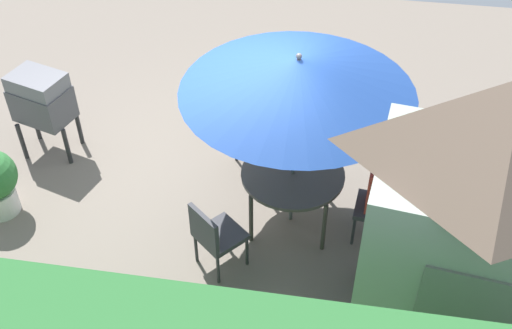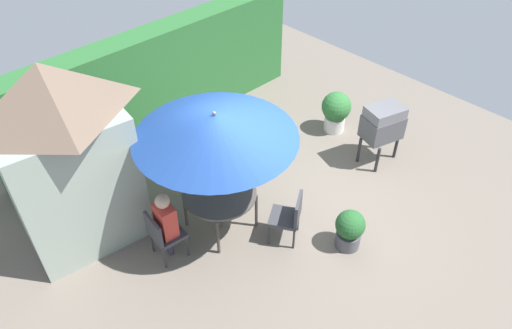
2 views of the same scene
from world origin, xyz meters
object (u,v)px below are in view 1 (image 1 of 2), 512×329
(patio_umbrella, at_px, (298,75))
(chair_near_shed, at_px, (384,205))
(potted_plant_by_grill, at_px, (222,101))
(garden_shed, at_px, (473,230))
(patio_table, at_px, (293,177))
(chair_toward_hedge, at_px, (214,234))
(bbq_grill, at_px, (41,99))
(chair_far_side, at_px, (253,131))
(person_in_red, at_px, (380,186))

(patio_umbrella, bearing_deg, chair_near_shed, 173.55)
(chair_near_shed, distance_m, potted_plant_by_grill, 2.90)
(garden_shed, bearing_deg, patio_table, -40.53)
(chair_toward_hedge, bearing_deg, bbq_grill, -32.32)
(chair_far_side, relative_size, chair_toward_hedge, 1.00)
(chair_far_side, bearing_deg, chair_near_shed, 146.91)
(potted_plant_by_grill, bearing_deg, patio_umbrella, 124.27)
(garden_shed, distance_m, chair_near_shed, 1.79)
(chair_far_side, xyz_separation_m, person_in_red, (-1.58, 1.07, 0.26))
(patio_umbrella, xyz_separation_m, chair_far_side, (0.61, -0.97, -1.53))
(chair_near_shed, height_order, chair_toward_hedge, same)
(chair_near_shed, relative_size, person_in_red, 0.71)
(garden_shed, xyz_separation_m, patio_table, (1.66, -1.42, -0.91))
(chair_far_side, height_order, chair_toward_hedge, same)
(patio_umbrella, bearing_deg, chair_far_side, -57.66)
(chair_near_shed, bearing_deg, chair_far_side, -33.09)
(potted_plant_by_grill, bearing_deg, person_in_red, 139.43)
(garden_shed, height_order, patio_umbrella, garden_shed)
(potted_plant_by_grill, bearing_deg, patio_table, 124.27)
(patio_umbrella, relative_size, bbq_grill, 2.02)
(patio_umbrella, bearing_deg, patio_table, 7.13)
(chair_far_side, bearing_deg, chair_toward_hedge, 86.04)
(chair_near_shed, height_order, potted_plant_by_grill, chair_near_shed)
(bbq_grill, bearing_deg, chair_toward_hedge, 147.68)
(bbq_grill, xyz_separation_m, chair_near_shed, (-4.37, 0.89, -0.33))
(patio_table, xyz_separation_m, chair_far_side, (0.61, -0.97, -0.17))
(patio_table, relative_size, patio_umbrella, 0.49)
(person_in_red, bearing_deg, chair_toward_hedge, 23.72)
(patio_table, distance_m, chair_far_side, 1.15)
(potted_plant_by_grill, bearing_deg, bbq_grill, 24.06)
(chair_far_side, bearing_deg, potted_plant_by_grill, -53.40)
(patio_table, xyz_separation_m, chair_near_shed, (-1.05, 0.12, -0.17))
(person_in_red, bearing_deg, potted_plant_by_grill, -40.57)
(garden_shed, xyz_separation_m, potted_plant_by_grill, (2.83, -3.14, -1.22))
(patio_table, xyz_separation_m, bbq_grill, (3.31, -0.77, 0.16))
(person_in_red, bearing_deg, bbq_grill, -11.63)
(garden_shed, bearing_deg, potted_plant_by_grill, -47.97)
(chair_toward_hedge, xyz_separation_m, person_in_red, (-1.70, -0.75, 0.26))
(chair_far_side, xyz_separation_m, chair_toward_hedge, (0.13, 1.82, 0.00))
(bbq_grill, xyz_separation_m, potted_plant_by_grill, (-2.14, -0.95, -0.47))
(chair_far_side, bearing_deg, patio_table, 122.34)
(chair_toward_hedge, distance_m, potted_plant_by_grill, 2.63)
(chair_near_shed, bearing_deg, person_in_red, -6.45)
(bbq_grill, height_order, chair_near_shed, bbq_grill)
(bbq_grill, relative_size, chair_near_shed, 1.33)
(chair_toward_hedge, bearing_deg, patio_table, -130.66)
(garden_shed, relative_size, potted_plant_by_grill, 4.41)
(chair_toward_hedge, bearing_deg, chair_near_shed, -157.56)
(patio_table, bearing_deg, garden_shed, 139.47)
(bbq_grill, height_order, chair_far_side, bbq_grill)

